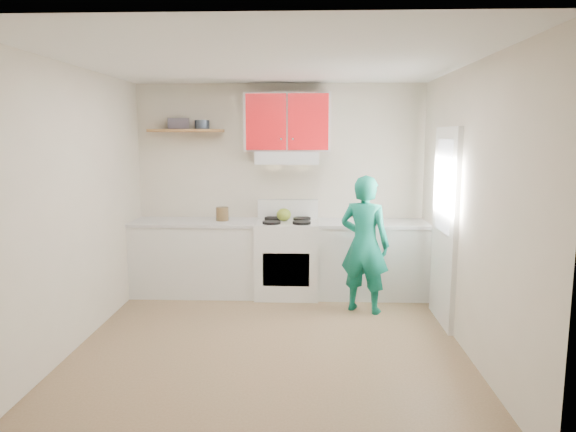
{
  "coord_description": "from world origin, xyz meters",
  "views": [
    {
      "loc": [
        0.35,
        -4.73,
        1.97
      ],
      "look_at": [
        0.15,
        0.55,
        1.15
      ],
      "focal_mm": 32.72,
      "sensor_mm": 36.0,
      "label": 1
    }
  ],
  "objects_px": {
    "tin": "(202,125)",
    "crock": "(222,215)",
    "stove": "(287,259)",
    "kettle": "(284,215)",
    "person": "(364,244)"
  },
  "relations": [
    {
      "from": "tin",
      "to": "crock",
      "type": "distance_m",
      "value": 1.14
    },
    {
      "from": "stove",
      "to": "kettle",
      "type": "distance_m",
      "value": 0.54
    },
    {
      "from": "tin",
      "to": "kettle",
      "type": "xyz_separation_m",
      "value": [
        1.01,
        -0.12,
        -1.1
      ]
    },
    {
      "from": "stove",
      "to": "person",
      "type": "distance_m",
      "value": 1.1
    },
    {
      "from": "crock",
      "to": "kettle",
      "type": "bearing_deg",
      "value": 1.83
    },
    {
      "from": "kettle",
      "to": "person",
      "type": "distance_m",
      "value": 1.15
    },
    {
      "from": "stove",
      "to": "crock",
      "type": "distance_m",
      "value": 0.96
    },
    {
      "from": "tin",
      "to": "person",
      "type": "bearing_deg",
      "value": -21.71
    },
    {
      "from": "stove",
      "to": "kettle",
      "type": "bearing_deg",
      "value": 121.11
    },
    {
      "from": "tin",
      "to": "crock",
      "type": "xyz_separation_m",
      "value": [
        0.25,
        -0.15,
        -1.1
      ]
    },
    {
      "from": "tin",
      "to": "crock",
      "type": "relative_size",
      "value": 0.96
    },
    {
      "from": "tin",
      "to": "person",
      "type": "relative_size",
      "value": 0.12
    },
    {
      "from": "tin",
      "to": "kettle",
      "type": "relative_size",
      "value": 0.99
    },
    {
      "from": "crock",
      "to": "person",
      "type": "height_order",
      "value": "person"
    },
    {
      "from": "kettle",
      "to": "person",
      "type": "bearing_deg",
      "value": -56.31
    }
  ]
}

